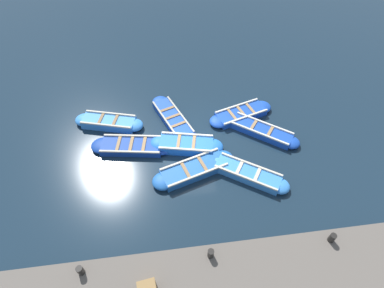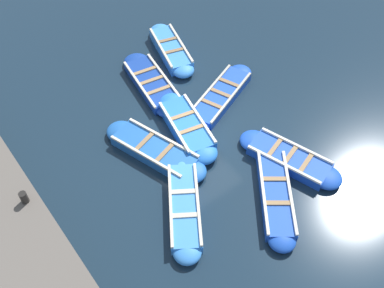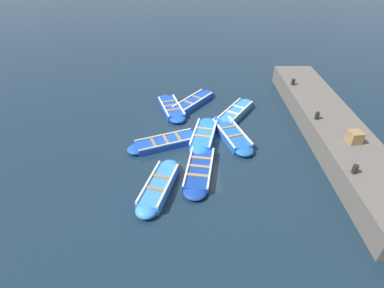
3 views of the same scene
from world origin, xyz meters
name	(u,v)px [view 3 (image 3 of 3)]	position (x,y,z in m)	size (l,w,h in m)	color
ground_plane	(198,138)	(0.00, 0.00, 0.00)	(120.00, 120.00, 0.00)	#162838
boat_centre	(236,112)	(-2.16, -2.21, 0.18)	(2.60, 3.36, 0.41)	#3884E0
boat_inner_gap	(166,142)	(1.51, 0.60, 0.15)	(3.80, 2.13, 0.36)	#1947B7
boat_alongside	(159,187)	(1.62, 3.67, 0.20)	(1.70, 3.45, 0.45)	#3884E0
boat_bow_out	(171,108)	(1.42, -2.78, 0.16)	(1.86, 3.50, 0.38)	#1947B7
boat_mid_row	(193,102)	(0.17, -3.46, 0.17)	(2.86, 3.39, 0.39)	#1947B7
boat_stern_in	(204,136)	(-0.29, 0.14, 0.20)	(1.59, 3.43, 0.47)	blue
boat_end_of_row	(231,134)	(-1.66, -0.02, 0.17)	(1.98, 3.79, 0.40)	#1E59AD
boat_far_corner	(199,169)	(0.00, 2.58, 0.15)	(1.52, 3.78, 0.36)	navy
quay_wall	(331,128)	(-6.51, 0.00, 0.52)	(2.42, 13.80, 1.04)	#605951
bollard_north	(293,82)	(-5.65, -3.92, 1.22)	(0.20, 0.20, 0.35)	black
bollard_mid_north	(317,116)	(-5.65, 0.00, 1.22)	(0.20, 0.20, 0.35)	black
bollard_mid_south	(355,169)	(-5.65, 3.92, 1.22)	(0.20, 0.20, 0.35)	black
wooden_crate	(355,137)	(-6.51, 1.95, 1.30)	(0.52, 0.52, 0.52)	olive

